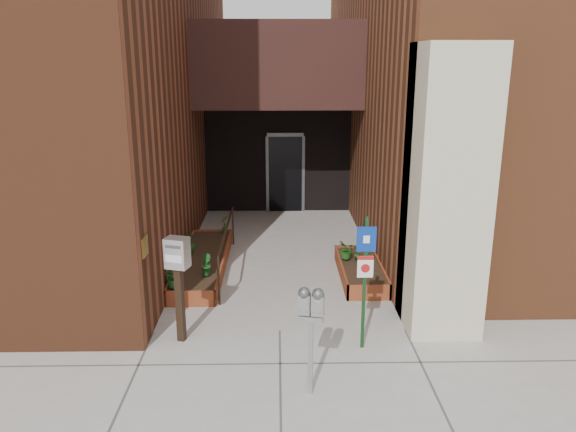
{
  "coord_description": "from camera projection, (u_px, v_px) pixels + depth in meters",
  "views": [
    {
      "loc": [
        -0.03,
        -8.07,
        4.19
      ],
      "look_at": [
        0.17,
        1.8,
        1.38
      ],
      "focal_mm": 35.0,
      "sensor_mm": 36.0,
      "label": 1
    }
  ],
  "objects": [
    {
      "name": "sign_post",
      "position": [
        365.0,
        269.0,
        8.05
      ],
      "size": [
        0.28,
        0.07,
        2.03
      ],
      "color": "#133517",
      "rests_on": "ground"
    },
    {
      "name": "shrub_right_c",
      "position": [
        347.0,
        250.0,
        11.16
      ],
      "size": [
        0.37,
        0.37,
        0.38
      ],
      "primitive_type": "imported",
      "rotation": [
        0.0,
        0.0,
        4.79
      ],
      "color": "#1D5317",
      "rests_on": "planter_right"
    },
    {
      "name": "planter_right",
      "position": [
        360.0,
        271.0,
        11.01
      ],
      "size": [
        0.8,
        2.2,
        0.3
      ],
      "color": "brown",
      "rests_on": "ground"
    },
    {
      "name": "shrub_right_b",
      "position": [
        357.0,
        251.0,
        11.15
      ],
      "size": [
        0.19,
        0.19,
        0.33
      ],
      "primitive_type": "imported",
      "rotation": [
        0.0,
        0.0,
        3.08
      ],
      "color": "#1F5719",
      "rests_on": "planter_right"
    },
    {
      "name": "shrub_left_d",
      "position": [
        224.0,
        224.0,
        12.88
      ],
      "size": [
        0.27,
        0.27,
        0.38
      ],
      "primitive_type": "imported",
      "rotation": [
        0.0,
        0.0,
        5.15
      ],
      "color": "#27611B",
      "rests_on": "planter_left"
    },
    {
      "name": "shrub_left_c",
      "position": [
        189.0,
        242.0,
        11.56
      ],
      "size": [
        0.26,
        0.26,
        0.41
      ],
      "primitive_type": "imported",
      "rotation": [
        0.0,
        0.0,
        3.28
      ],
      "color": "#184F16",
      "rests_on": "planter_left"
    },
    {
      "name": "planter_left",
      "position": [
        203.0,
        263.0,
        11.43
      ],
      "size": [
        0.9,
        3.6,
        0.3
      ],
      "color": "brown",
      "rests_on": "ground"
    },
    {
      "name": "shrub_left_a",
      "position": [
        173.0,
        277.0,
        9.79
      ],
      "size": [
        0.48,
        0.48,
        0.38
      ],
      "primitive_type": "imported",
      "rotation": [
        0.0,
        0.0,
        0.95
      ],
      "color": "#18551E",
      "rests_on": "planter_left"
    },
    {
      "name": "parking_meter",
      "position": [
        311.0,
        313.0,
        6.95
      ],
      "size": [
        0.34,
        0.19,
        1.46
      ],
      "color": "#939395",
      "rests_on": "ground"
    },
    {
      "name": "shrub_right_a",
      "position": [
        367.0,
        258.0,
        10.83
      ],
      "size": [
        0.2,
        0.2,
        0.29
      ],
      "primitive_type": "imported",
      "rotation": [
        0.0,
        0.0,
        1.34
      ],
      "color": "#18551C",
      "rests_on": "planter_right"
    },
    {
      "name": "shrub_left_b",
      "position": [
        206.0,
        264.0,
        10.36
      ],
      "size": [
        0.27,
        0.27,
        0.39
      ],
      "primitive_type": "imported",
      "rotation": [
        0.0,
        0.0,
        1.89
      ],
      "color": "#17531C",
      "rests_on": "planter_left"
    },
    {
      "name": "payment_dropbox",
      "position": [
        178.0,
        268.0,
        8.29
      ],
      "size": [
        0.38,
        0.33,
        1.65
      ],
      "color": "black",
      "rests_on": "ground"
    },
    {
      "name": "ground",
      "position": [
        280.0,
        331.0,
        8.9
      ],
      "size": [
        80.0,
        80.0,
        0.0
      ],
      "primitive_type": "plane",
      "color": "#9E9991",
      "rests_on": "ground"
    },
    {
      "name": "architecture",
      "position": [
        270.0,
        24.0,
        14.17
      ],
      "size": [
        20.0,
        14.6,
        10.0
      ],
      "color": "brown",
      "rests_on": "ground"
    },
    {
      "name": "handrail",
      "position": [
        226.0,
        235.0,
        11.23
      ],
      "size": [
        0.04,
        3.34,
        0.9
      ],
      "color": "black",
      "rests_on": "ground"
    }
  ]
}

